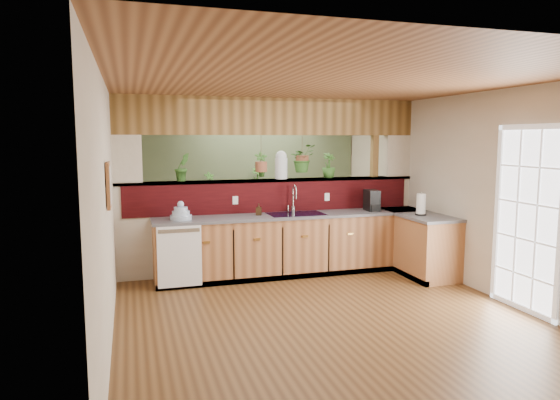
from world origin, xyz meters
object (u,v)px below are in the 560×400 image
object	(u,v)px
paper_towel	(421,205)
dish_stack	(181,214)
soap_dispenser	(259,209)
glass_jar	(281,165)
faucet	(294,198)
coffee_maker	(372,201)
shelving_console	(237,218)

from	to	relation	value
paper_towel	dish_stack	bearing A→B (deg)	169.99
dish_stack	soap_dispenser	xyz separation A→B (m)	(1.12, 0.09, 0.00)
paper_towel	glass_jar	size ratio (longest dim) A/B	0.78
faucet	soap_dispenser	xyz separation A→B (m)	(-0.57, -0.12, -0.14)
coffee_maker	faucet	bearing A→B (deg)	174.79
soap_dispenser	faucet	bearing A→B (deg)	11.95
faucet	coffee_maker	size ratio (longest dim) A/B	1.30
dish_stack	paper_towel	xyz separation A→B (m)	(3.36, -0.59, 0.07)
faucet	coffee_maker	bearing A→B (deg)	-9.11
soap_dispenser	coffee_maker	xyz separation A→B (m)	(1.77, -0.07, 0.06)
soap_dispenser	shelving_console	bearing A→B (deg)	85.96
dish_stack	shelving_console	size ratio (longest dim) A/B	0.20
faucet	glass_jar	size ratio (longest dim) A/B	0.98
faucet	shelving_console	bearing A→B (deg)	101.10
coffee_maker	paper_towel	xyz separation A→B (m)	(0.47, -0.61, 0.00)
dish_stack	coffee_maker	xyz separation A→B (m)	(2.89, 0.01, 0.07)
soap_dispenser	shelving_console	size ratio (longest dim) A/B	0.11
glass_jar	shelving_console	bearing A→B (deg)	98.47
faucet	shelving_console	world-z (taller)	faucet
faucet	dish_stack	xyz separation A→B (m)	(-1.69, -0.21, -0.14)
coffee_maker	glass_jar	world-z (taller)	glass_jar
faucet	coffee_maker	distance (m)	1.22
dish_stack	soap_dispenser	bearing A→B (deg)	4.37
faucet	glass_jar	world-z (taller)	glass_jar
faucet	glass_jar	xyz separation A→B (m)	(-0.13, 0.21, 0.48)
coffee_maker	glass_jar	distance (m)	1.50
shelving_console	soap_dispenser	bearing A→B (deg)	-78.10
dish_stack	coffee_maker	world-z (taller)	coffee_maker
faucet	dish_stack	distance (m)	1.71
paper_towel	shelving_console	size ratio (longest dim) A/B	0.22
shelving_console	paper_towel	bearing A→B (deg)	-38.50
dish_stack	paper_towel	size ratio (longest dim) A/B	0.89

